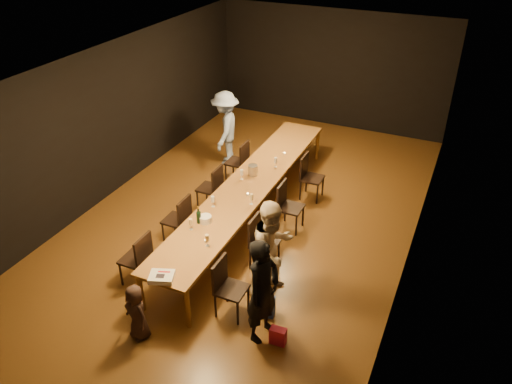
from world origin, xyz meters
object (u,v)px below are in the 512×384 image
at_px(woman_birthday, 263,291).
at_px(plate_stack, 205,219).
at_px(birthday_cake, 162,277).
at_px(ice_bucket, 253,170).
at_px(chair_right_1, 265,243).
at_px(table, 249,186).
at_px(chair_left_1, 176,219).
at_px(chair_left_2, 209,188).
at_px(chair_right_3, 312,178).
at_px(chair_left_0, 135,258).
at_px(child, 137,312).
at_px(woman_tan, 272,249).
at_px(chair_right_2, 291,207).
at_px(champagne_bottle, 199,215).
at_px(chair_right_0, 232,289).
at_px(chair_left_3, 237,161).
at_px(man_blue, 226,128).

height_order(woman_birthday, plate_stack, woman_birthday).
xyz_separation_m(birthday_cake, ice_bucket, (-0.09, 3.25, 0.06)).
bearing_deg(chair_right_1, table, -144.69).
xyz_separation_m(chair_left_1, chair_left_2, (0.00, 1.20, 0.00)).
xyz_separation_m(plate_stack, ice_bucket, (0.04, 1.77, 0.04)).
bearing_deg(woman_birthday, chair_right_3, 20.34).
height_order(chair_left_0, ice_bucket, ice_bucket).
bearing_deg(birthday_cake, chair_right_1, 43.20).
bearing_deg(chair_right_3, child, -12.37).
bearing_deg(plate_stack, woman_tan, -12.17).
distance_m(chair_left_0, ice_bucket, 2.89).
relative_size(table, chair_right_2, 6.45).
distance_m(birthday_cake, plate_stack, 1.49).
height_order(chair_right_3, champagne_bottle, champagne_bottle).
xyz_separation_m(chair_right_0, chair_left_3, (-1.70, 3.60, 0.00)).
bearing_deg(birthday_cake, chair_right_2, 53.30).
distance_m(chair_left_1, champagne_bottle, 0.83).
distance_m(table, chair_left_1, 1.49).
bearing_deg(child, ice_bucket, 112.89).
bearing_deg(ice_bucket, chair_right_3, 42.31).
relative_size(man_blue, ice_bucket, 8.45).
distance_m(chair_right_1, champagne_bottle, 1.18).
bearing_deg(child, chair_right_1, 88.91).
distance_m(chair_right_2, child, 3.48).
distance_m(table, birthday_cake, 2.90).
height_order(chair_right_0, woman_tan, woman_tan).
relative_size(chair_right_3, chair_left_2, 1.00).
bearing_deg(woman_birthday, chair_right_0, 83.14).
xyz_separation_m(woman_birthday, man_blue, (-2.88, 4.47, 0.05)).
relative_size(chair_right_3, woman_tan, 0.57).
bearing_deg(man_blue, chair_right_3, 58.43).
bearing_deg(chair_right_3, chair_right_0, -0.00).
distance_m(chair_left_0, champagne_bottle, 1.21).
xyz_separation_m(chair_right_1, chair_left_3, (-1.70, 2.40, 0.00)).
bearing_deg(chair_right_2, man_blue, -129.14).
relative_size(chair_right_3, man_blue, 0.55).
bearing_deg(birthday_cake, champagne_bottle, 78.17).
height_order(chair_left_1, woman_birthday, woman_birthday).
distance_m(table, plate_stack, 1.42).
xyz_separation_m(table, birthday_cake, (0.01, -2.90, 0.09)).
xyz_separation_m(chair_right_1, chair_left_2, (-1.70, 1.20, 0.00)).
relative_size(plate_stack, ice_bucket, 1.02).
bearing_deg(champagne_bottle, chair_right_0, -41.14).
height_order(chair_right_0, plate_stack, chair_right_0).
relative_size(chair_right_1, chair_left_0, 1.00).
relative_size(chair_right_2, child, 1.05).
distance_m(woman_tan, man_blue, 4.45).
distance_m(chair_right_3, woman_tan, 2.94).
bearing_deg(chair_right_3, chair_right_1, -0.00).
distance_m(chair_left_3, man_blue, 0.99).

